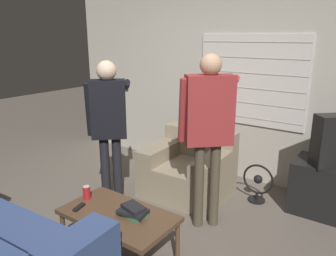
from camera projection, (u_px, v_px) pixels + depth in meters
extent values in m
plane|color=#665B51|center=(123.00, 238.00, 3.13)|extent=(16.00, 16.00, 0.00)
cube|color=#BCB7A8|center=(224.00, 82.00, 4.38)|extent=(5.20, 0.06, 2.55)
cube|color=silver|center=(251.00, 81.00, 4.12)|extent=(1.40, 0.02, 1.14)
cube|color=#A4A099|center=(248.00, 117.00, 4.24)|extent=(1.37, 0.00, 0.01)
cube|color=#A4A099|center=(249.00, 103.00, 4.18)|extent=(1.37, 0.00, 0.01)
cube|color=#A4A099|center=(250.00, 88.00, 4.13)|extent=(1.37, 0.00, 0.01)
cube|color=#A4A099|center=(251.00, 73.00, 4.08)|extent=(1.37, 0.00, 0.01)
cube|color=#A4A099|center=(252.00, 58.00, 4.03)|extent=(1.37, 0.00, 0.01)
cube|color=#A4A099|center=(253.00, 42.00, 3.98)|extent=(1.37, 0.00, 0.01)
cube|color=gray|center=(187.00, 178.00, 3.99)|extent=(0.99, 0.89, 0.40)
cube|color=gray|center=(200.00, 142.00, 4.15)|extent=(0.96, 0.24, 0.36)
cube|color=gray|center=(215.00, 162.00, 3.73)|extent=(0.27, 0.86, 0.18)
cube|color=gray|center=(163.00, 151.00, 4.10)|extent=(0.27, 0.86, 0.18)
cube|color=brown|center=(118.00, 215.00, 2.74)|extent=(0.97, 0.54, 0.04)
cylinder|color=brown|center=(103.00, 211.00, 3.23)|extent=(0.04, 0.04, 0.40)
cylinder|color=brown|center=(178.00, 243.00, 2.74)|extent=(0.04, 0.04, 0.40)
cylinder|color=brown|center=(64.00, 233.00, 2.87)|extent=(0.04, 0.04, 0.40)
cube|color=black|center=(336.00, 191.00, 3.47)|extent=(0.88, 0.50, 0.58)
cylinder|color=black|center=(106.00, 173.00, 3.63)|extent=(0.10, 0.10, 0.82)
cylinder|color=black|center=(117.00, 172.00, 3.64)|extent=(0.10, 0.10, 0.82)
cube|color=black|center=(108.00, 109.00, 3.44)|extent=(0.40, 0.40, 0.62)
sphere|color=beige|center=(106.00, 71.00, 3.33)|extent=(0.21, 0.21, 0.21)
cylinder|color=black|center=(89.00, 110.00, 3.46)|extent=(0.16, 0.16, 0.59)
cylinder|color=black|center=(127.00, 84.00, 3.68)|extent=(0.45, 0.48, 0.19)
cube|color=white|center=(127.00, 86.00, 3.97)|extent=(0.06, 0.06, 0.13)
cylinder|color=#4C4233|center=(199.00, 186.00, 3.25)|extent=(0.10, 0.10, 0.87)
cylinder|color=#4C4233|center=(214.00, 185.00, 3.27)|extent=(0.10, 0.10, 0.87)
cube|color=maroon|center=(209.00, 110.00, 3.05)|extent=(0.46, 0.45, 0.66)
sphere|color=tan|center=(211.00, 65.00, 2.93)|extent=(0.20, 0.20, 0.20)
cylinder|color=maroon|center=(183.00, 111.00, 3.06)|extent=(0.16, 0.17, 0.63)
cylinder|color=maroon|center=(227.00, 94.00, 3.28)|extent=(0.42, 0.44, 0.44)
cube|color=black|center=(219.00, 107.00, 3.57)|extent=(0.10, 0.10, 0.12)
cube|color=#33754C|center=(133.00, 214.00, 2.70)|extent=(0.24, 0.16, 0.03)
cube|color=black|center=(133.00, 211.00, 2.68)|extent=(0.25, 0.18, 0.03)
cube|color=black|center=(133.00, 208.00, 2.68)|extent=(0.22, 0.17, 0.04)
cylinder|color=red|center=(87.00, 193.00, 2.96)|extent=(0.07, 0.07, 0.12)
cylinder|color=silver|center=(86.00, 186.00, 2.94)|extent=(0.06, 0.06, 0.00)
cube|color=black|center=(79.00, 207.00, 2.81)|extent=(0.07, 0.14, 0.02)
cylinder|color=black|center=(256.00, 200.00, 3.85)|extent=(0.20, 0.20, 0.02)
cylinder|color=black|center=(257.00, 196.00, 3.84)|extent=(0.03, 0.03, 0.08)
torus|color=black|center=(258.00, 179.00, 3.78)|extent=(0.36, 0.02, 0.36)
sphere|color=black|center=(258.00, 179.00, 3.78)|extent=(0.10, 0.10, 0.10)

